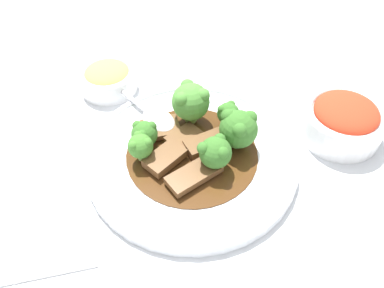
{
  "coord_description": "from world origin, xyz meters",
  "views": [
    {
      "loc": [
        -0.15,
        -0.31,
        0.41
      ],
      "look_at": [
        0.0,
        0.0,
        0.03
      ],
      "focal_mm": 35.0,
      "sensor_mm": 36.0,
      "label": 1
    }
  ],
  "objects_px": {
    "beef_strip_3": "(161,128)",
    "side_bowl_kimchi": "(343,120)",
    "broccoli_floret_0": "(239,128)",
    "side_bowl_appetizer": "(108,78)",
    "broccoli_floret_1": "(228,113)",
    "broccoli_floret_5": "(140,146)",
    "beef_strip_4": "(210,144)",
    "broccoli_floret_2": "(191,101)",
    "beef_strip_0": "(194,174)",
    "serving_spoon": "(151,114)",
    "beef_strip_1": "(188,137)",
    "broccoli_floret_3": "(144,134)",
    "broccoli_floret_4": "(215,152)",
    "main_plate": "(192,156)",
    "beef_strip_2": "(165,158)"
  },
  "relations": [
    {
      "from": "beef_strip_3",
      "to": "side_bowl_kimchi",
      "type": "xyz_separation_m",
      "value": [
        0.24,
        -0.11,
        0.01
      ]
    },
    {
      "from": "broccoli_floret_0",
      "to": "side_bowl_appetizer",
      "type": "xyz_separation_m",
      "value": [
        -0.12,
        0.22,
        -0.03
      ]
    },
    {
      "from": "broccoli_floret_1",
      "to": "broccoli_floret_5",
      "type": "distance_m",
      "value": 0.13
    },
    {
      "from": "beef_strip_4",
      "to": "side_bowl_kimchi",
      "type": "bearing_deg",
      "value": -13.43
    },
    {
      "from": "broccoli_floret_1",
      "to": "broccoli_floret_5",
      "type": "xyz_separation_m",
      "value": [
        -0.13,
        -0.01,
        0.0
      ]
    },
    {
      "from": "broccoli_floret_2",
      "to": "side_bowl_appetizer",
      "type": "bearing_deg",
      "value": 119.16
    },
    {
      "from": "beef_strip_0",
      "to": "serving_spoon",
      "type": "bearing_deg",
      "value": 93.92
    },
    {
      "from": "beef_strip_3",
      "to": "serving_spoon",
      "type": "relative_size",
      "value": 0.29
    },
    {
      "from": "beef_strip_1",
      "to": "serving_spoon",
      "type": "distance_m",
      "value": 0.07
    },
    {
      "from": "beef_strip_0",
      "to": "side_bowl_kimchi",
      "type": "xyz_separation_m",
      "value": [
        0.24,
        -0.01,
        0.01
      ]
    },
    {
      "from": "broccoli_floret_3",
      "to": "broccoli_floret_4",
      "type": "xyz_separation_m",
      "value": [
        0.07,
        -0.08,
        0.01
      ]
    },
    {
      "from": "beef_strip_3",
      "to": "side_bowl_kimchi",
      "type": "bearing_deg",
      "value": -23.59
    },
    {
      "from": "beef_strip_0",
      "to": "side_bowl_appetizer",
      "type": "bearing_deg",
      "value": 99.21
    },
    {
      "from": "broccoli_floret_0",
      "to": "broccoli_floret_1",
      "type": "height_order",
      "value": "broccoli_floret_0"
    },
    {
      "from": "broccoli_floret_2",
      "to": "beef_strip_4",
      "type": "bearing_deg",
      "value": -89.66
    },
    {
      "from": "main_plate",
      "to": "broccoli_floret_4",
      "type": "bearing_deg",
      "value": -66.65
    },
    {
      "from": "beef_strip_3",
      "to": "serving_spoon",
      "type": "height_order",
      "value": "serving_spoon"
    },
    {
      "from": "beef_strip_2",
      "to": "broccoli_floret_4",
      "type": "distance_m",
      "value": 0.07
    },
    {
      "from": "broccoli_floret_1",
      "to": "broccoli_floret_2",
      "type": "xyz_separation_m",
      "value": [
        -0.04,
        0.03,
        0.01
      ]
    },
    {
      "from": "beef_strip_1",
      "to": "beef_strip_2",
      "type": "relative_size",
      "value": 0.9
    },
    {
      "from": "beef_strip_0",
      "to": "side_bowl_appetizer",
      "type": "height_order",
      "value": "side_bowl_appetizer"
    },
    {
      "from": "beef_strip_4",
      "to": "main_plate",
      "type": "bearing_deg",
      "value": 173.54
    },
    {
      "from": "side_bowl_kimchi",
      "to": "broccoli_floret_3",
      "type": "bearing_deg",
      "value": 162.09
    },
    {
      "from": "broccoli_floret_5",
      "to": "main_plate",
      "type": "bearing_deg",
      "value": -14.96
    },
    {
      "from": "broccoli_floret_2",
      "to": "side_bowl_appetizer",
      "type": "xyz_separation_m",
      "value": [
        -0.08,
        0.15,
        -0.03
      ]
    },
    {
      "from": "beef_strip_0",
      "to": "beef_strip_1",
      "type": "height_order",
      "value": "same"
    },
    {
      "from": "broccoli_floret_3",
      "to": "beef_strip_2",
      "type": "bearing_deg",
      "value": -71.38
    },
    {
      "from": "beef_strip_4",
      "to": "broccoli_floret_4",
      "type": "relative_size",
      "value": 1.42
    },
    {
      "from": "main_plate",
      "to": "side_bowl_appetizer",
      "type": "bearing_deg",
      "value": 105.47
    },
    {
      "from": "beef_strip_1",
      "to": "side_bowl_appetizer",
      "type": "height_order",
      "value": "side_bowl_appetizer"
    },
    {
      "from": "broccoli_floret_2",
      "to": "broccoli_floret_4",
      "type": "height_order",
      "value": "broccoli_floret_2"
    },
    {
      "from": "broccoli_floret_2",
      "to": "serving_spoon",
      "type": "xyz_separation_m",
      "value": [
        -0.05,
        0.03,
        -0.03
      ]
    },
    {
      "from": "beef_strip_3",
      "to": "broccoli_floret_4",
      "type": "xyz_separation_m",
      "value": [
        0.04,
        -0.09,
        0.02
      ]
    },
    {
      "from": "beef_strip_0",
      "to": "broccoli_floret_0",
      "type": "bearing_deg",
      "value": 18.09
    },
    {
      "from": "main_plate",
      "to": "beef_strip_4",
      "type": "height_order",
      "value": "beef_strip_4"
    },
    {
      "from": "main_plate",
      "to": "beef_strip_2",
      "type": "xyz_separation_m",
      "value": [
        -0.04,
        0.0,
        0.02
      ]
    },
    {
      "from": "broccoli_floret_2",
      "to": "broccoli_floret_4",
      "type": "bearing_deg",
      "value": -96.0
    },
    {
      "from": "broccoli_floret_0",
      "to": "side_bowl_kimchi",
      "type": "xyz_separation_m",
      "value": [
        0.16,
        -0.03,
        -0.02
      ]
    },
    {
      "from": "beef_strip_1",
      "to": "broccoli_floret_3",
      "type": "bearing_deg",
      "value": 164.9
    },
    {
      "from": "beef_strip_0",
      "to": "side_bowl_kimchi",
      "type": "relative_size",
      "value": 0.67
    },
    {
      "from": "beef_strip_1",
      "to": "broccoli_floret_4",
      "type": "height_order",
      "value": "broccoli_floret_4"
    },
    {
      "from": "broccoli_floret_4",
      "to": "side_bowl_appetizer",
      "type": "relative_size",
      "value": 0.51
    },
    {
      "from": "beef_strip_0",
      "to": "broccoli_floret_2",
      "type": "bearing_deg",
      "value": 66.64
    },
    {
      "from": "beef_strip_1",
      "to": "beef_strip_4",
      "type": "height_order",
      "value": "beef_strip_4"
    },
    {
      "from": "beef_strip_1",
      "to": "broccoli_floret_5",
      "type": "relative_size",
      "value": 1.37
    },
    {
      "from": "beef_strip_3",
      "to": "broccoli_floret_4",
      "type": "height_order",
      "value": "broccoli_floret_4"
    },
    {
      "from": "broccoli_floret_0",
      "to": "side_bowl_appetizer",
      "type": "relative_size",
      "value": 0.6
    },
    {
      "from": "broccoli_floret_5",
      "to": "broccoli_floret_2",
      "type": "bearing_deg",
      "value": 23.37
    },
    {
      "from": "broccoli_floret_5",
      "to": "side_bowl_appetizer",
      "type": "bearing_deg",
      "value": 87.08
    },
    {
      "from": "main_plate",
      "to": "side_bowl_kimchi",
      "type": "height_order",
      "value": "side_bowl_kimchi"
    }
  ]
}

